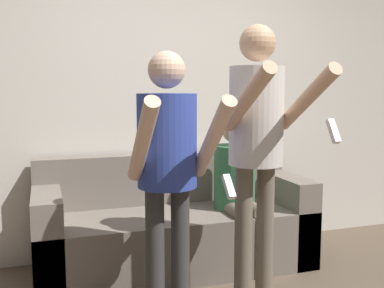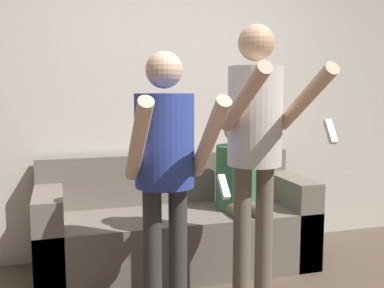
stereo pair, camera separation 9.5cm
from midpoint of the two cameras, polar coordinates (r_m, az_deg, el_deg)
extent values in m
cube|color=silver|center=(3.83, -4.15, 6.34)|extent=(6.40, 0.06, 2.70)
cube|color=slate|center=(3.57, -2.81, -12.07)|extent=(2.09, 0.78, 0.46)
cube|color=slate|center=(3.74, -4.13, -4.28)|extent=(2.09, 0.16, 0.41)
cube|color=slate|center=(3.41, -18.61, -11.32)|extent=(0.20, 0.78, 0.68)
cube|color=slate|center=(3.88, 10.92, -8.84)|extent=(0.20, 0.78, 0.68)
cylinder|color=#383838|center=(2.71, -5.73, -14.15)|extent=(0.11, 0.11, 0.83)
cylinder|color=#383838|center=(2.75, -2.51, -13.84)|extent=(0.11, 0.11, 0.83)
cylinder|color=#2D429E|center=(2.56, -4.25, 0.44)|extent=(0.34, 0.34, 0.53)
sphere|color=beige|center=(2.55, -4.33, 9.38)|extent=(0.21, 0.21, 0.21)
cylinder|color=beige|center=(2.30, -7.47, 0.28)|extent=(0.08, 0.51, 0.48)
cylinder|color=beige|center=(2.40, 1.50, 0.62)|extent=(0.08, 0.51, 0.48)
cube|color=white|center=(2.23, 3.48, -5.42)|extent=(0.04, 0.11, 0.11)
cylinder|color=#6B6051|center=(2.86, 5.57, -11.95)|extent=(0.11, 0.11, 0.93)
cylinder|color=#6B6051|center=(2.92, 8.29, -11.58)|extent=(0.11, 0.11, 0.93)
cylinder|color=silver|center=(2.74, 7.18, 3.53)|extent=(0.33, 0.33, 0.60)
sphere|color=tan|center=(2.75, 7.32, 12.61)|extent=(0.22, 0.22, 0.22)
cylinder|color=tan|center=(2.43, 5.87, 5.67)|extent=(0.08, 0.55, 0.39)
cylinder|color=tan|center=(2.60, 13.35, 5.60)|extent=(0.08, 0.55, 0.39)
cube|color=white|center=(2.40, 16.44, 1.57)|extent=(0.04, 0.09, 0.12)
cylinder|color=#6B6051|center=(3.37, 5.60, -13.29)|extent=(0.11, 0.11, 0.46)
cylinder|color=#6B6051|center=(3.42, 7.89, -12.96)|extent=(0.11, 0.11, 0.46)
cylinder|color=#6B6051|center=(3.43, 4.55, -8.41)|extent=(0.11, 0.32, 0.11)
cylinder|color=#6B6051|center=(3.48, 6.78, -8.18)|extent=(0.11, 0.32, 0.11)
cylinder|color=#337047|center=(3.55, 4.66, -4.19)|extent=(0.32, 0.32, 0.50)
sphere|color=tan|center=(3.49, 4.72, 1.88)|extent=(0.21, 0.21, 0.21)
camera|label=1|loc=(0.05, -90.90, -0.11)|focal=42.00mm
camera|label=2|loc=(0.05, 89.10, 0.11)|focal=42.00mm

